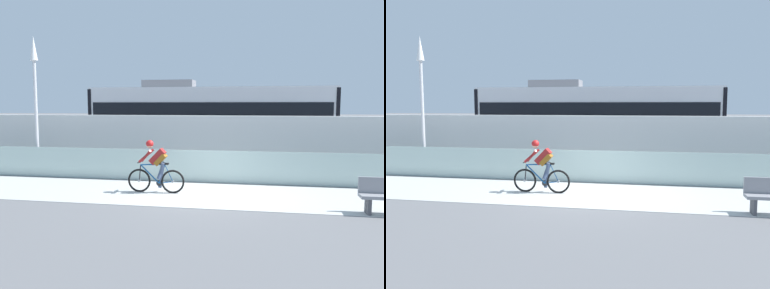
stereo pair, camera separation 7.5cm
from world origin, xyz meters
The scene contains 9 objects.
ground_plane centered at (0.00, 0.00, 0.00)m, with size 200.00×200.00×0.00m, color slate.
bike_path_deck centered at (0.00, 0.00, 0.01)m, with size 32.00×3.20×0.01m, color beige.
glass_parapet centered at (0.00, 1.85, 0.55)m, with size 32.00×0.05×1.11m, color #ADC6C1.
concrete_barrier_wall centered at (0.00, 3.65, 1.12)m, with size 32.00×0.36×2.25m, color silver.
tram_rail_near centered at (0.00, 6.13, 0.00)m, with size 32.00×0.08×0.01m, color #595654.
tram_rail_far centered at (0.00, 7.57, 0.00)m, with size 32.00×0.08×0.01m, color #595654.
tram centered at (-0.64, 6.85, 1.89)m, with size 11.06×2.54×3.81m.
cyclist_on_bike centered at (-1.40, 0.00, 0.78)m, with size 1.77×0.58×1.61m.
lamp_post_antenna centered at (-6.63, 2.15, 3.29)m, with size 0.28×0.28×5.20m.
Camera 1 is at (1.69, -11.22, 2.67)m, focal length 36.31 mm.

